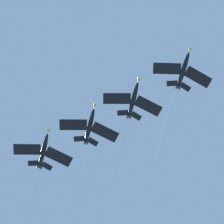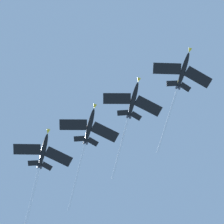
{
  "view_description": "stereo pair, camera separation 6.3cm",
  "coord_description": "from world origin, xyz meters",
  "views": [
    {
      "loc": [
        -0.36,
        -20.78,
        1.96
      ],
      "look_at": [
        -44.62,
        11.38,
        139.1
      ],
      "focal_mm": 72.63,
      "sensor_mm": 36.0,
      "label": 1
    },
    {
      "loc": [
        -0.4,
        -20.83,
        1.96
      ],
      "look_at": [
        -44.62,
        11.38,
        139.1
      ],
      "focal_mm": 72.63,
      "sensor_mm": 36.0,
      "label": 2
    }
  ],
  "objects": [
    {
      "name": "jet_third",
      "position": [
        -56.09,
        9.48,
        136.93
      ],
      "size": [
        35.65,
        20.94,
        7.1
      ],
      "color": "black"
    },
    {
      "name": "jet_second",
      "position": [
        -41.1,
        16.26,
        140.06
      ],
      "size": [
        33.29,
        20.08,
        7.04
      ],
      "color": "black"
    },
    {
      "name": "jet_fourth",
      "position": [
        -73.35,
        2.47,
        134.96
      ],
      "size": [
        34.72,
        20.47,
        7.48
      ],
      "color": "black"
    },
    {
      "name": "jet_lead",
      "position": [
        -23.88,
        23.52,
        141.81
      ],
      "size": [
        34.19,
        19.7,
        7.05
      ],
      "color": "black"
    }
  ]
}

